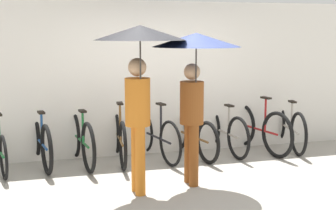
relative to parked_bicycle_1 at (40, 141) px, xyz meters
The scene contains 12 objects.
ground_plane 2.59m from the parked_bicycle_1, 44.48° to the right, with size 30.00×30.00×0.00m, color #9E998E.
back_wall 2.06m from the parked_bicycle_1, ahead, with size 12.88×0.12×2.57m.
parked_bicycle_1 is the anchor object (origin of this frame).
parked_bicycle_2 0.62m from the parked_bicycle_1, ahead, with size 0.44×1.75×1.04m.
parked_bicycle_3 1.22m from the parked_bicycle_1, ahead, with size 0.44×1.78×1.10m.
parked_bicycle_4 1.83m from the parked_bicycle_1, ahead, with size 0.51×1.71×1.03m.
parked_bicycle_5 2.44m from the parked_bicycle_1, ahead, with size 0.50×1.70×1.02m.
parked_bicycle_6 3.05m from the parked_bicycle_1, ahead, with size 0.44×1.73×1.10m.
parked_bicycle_7 3.66m from the parked_bicycle_1, ahead, with size 0.52×1.75×1.03m.
parked_bicycle_8 4.27m from the parked_bicycle_1, ahead, with size 0.53×1.82×1.01m.
pedestrian_leading 2.50m from the parked_bicycle_1, 55.08° to the right, with size 1.12×1.12×2.14m.
pedestrian_center 2.84m from the parked_bicycle_1, 38.63° to the right, with size 1.15×1.15×2.05m.
Camera 1 is at (-1.83, -5.54, 2.07)m, focal length 50.00 mm.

